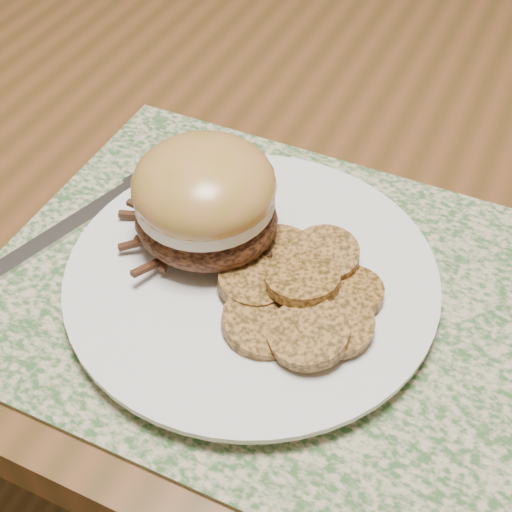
{
  "coord_description": "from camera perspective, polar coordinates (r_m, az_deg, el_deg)",
  "views": [
    {
      "loc": [
        0.27,
        -0.58,
        1.16
      ],
      "look_at": [
        0.12,
        -0.26,
        0.79
      ],
      "focal_mm": 50.0,
      "sensor_mm": 36.0,
      "label": 1
    }
  ],
  "objects": [
    {
      "name": "pork_sandwich",
      "position": [
        0.52,
        -4.11,
        4.54
      ],
      "size": [
        0.12,
        0.12,
        0.08
      ],
      "rotation": [
        0.0,
        0.0,
        -0.1
      ],
      "color": "black",
      "rests_on": "dinner_plate"
    },
    {
      "name": "ground",
      "position": [
        1.32,
        -0.12,
        -14.68
      ],
      "size": [
        3.5,
        3.5,
        0.0
      ],
      "primitive_type": "plane",
      "color": "brown",
      "rests_on": "ground"
    },
    {
      "name": "roasted_potatoes",
      "position": [
        0.5,
        3.63,
        -2.99
      ],
      "size": [
        0.13,
        0.14,
        0.03
      ],
      "color": "#9B652D",
      "rests_on": "dinner_plate"
    },
    {
      "name": "dining_table",
      "position": [
        0.8,
        -0.2,
        9.1
      ],
      "size": [
        1.5,
        0.9,
        0.75
      ],
      "color": "brown",
      "rests_on": "ground"
    },
    {
      "name": "placemat",
      "position": [
        0.53,
        2.71,
        -3.19
      ],
      "size": [
        0.45,
        0.33,
        0.0
      ],
      "primitive_type": "cube",
      "color": "#396031",
      "rests_on": "dining_table"
    },
    {
      "name": "dinner_plate",
      "position": [
        0.53,
        -0.35,
        -1.84
      ],
      "size": [
        0.26,
        0.26,
        0.02
      ],
      "primitive_type": "cylinder",
      "color": "white",
      "rests_on": "placemat"
    },
    {
      "name": "fork",
      "position": [
        0.61,
        -12.75,
        3.6
      ],
      "size": [
        0.08,
        0.19,
        0.0
      ],
      "rotation": [
        0.0,
        0.0,
        -0.31
      ],
      "color": "#B4B4BB",
      "rests_on": "placemat"
    }
  ]
}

